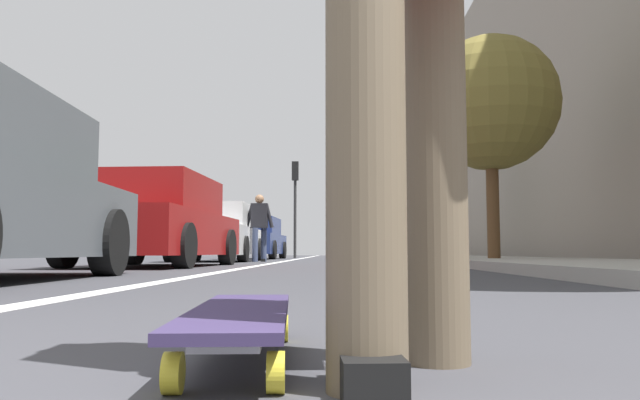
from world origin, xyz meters
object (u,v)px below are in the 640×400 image
at_px(skateboard, 240,318).
at_px(street_tree_mid, 490,104).
at_px(parked_car_mid, 155,223).
at_px(traffic_light, 295,191).
at_px(street_tree_far, 432,169).
at_px(parked_car_end, 256,239).
at_px(parked_car_far, 217,234).
at_px(pedestrian_distant, 259,223).

height_order(skateboard, street_tree_mid, street_tree_mid).
xyz_separation_m(parked_car_mid, traffic_light, (15.89, -1.25, 2.12)).
distance_m(skateboard, street_tree_far, 19.09).
height_order(parked_car_mid, street_tree_mid, street_tree_mid).
bearing_deg(parked_car_end, street_tree_mid, -149.08).
bearing_deg(traffic_light, parked_car_far, 172.37).
bearing_deg(parked_car_mid, street_tree_far, -32.29).
distance_m(parked_car_far, pedestrian_distant, 1.24).
bearing_deg(skateboard, parked_car_far, 11.24).
distance_m(parked_car_mid, pedestrian_distant, 5.57).
xyz_separation_m(skateboard, traffic_light, (24.79, 1.58, 2.75)).
bearing_deg(street_tree_mid, parked_car_mid, 107.99).
bearing_deg(parked_car_end, parked_car_far, 178.35).
bearing_deg(skateboard, street_tree_far, -10.01).
xyz_separation_m(parked_car_end, street_tree_far, (-2.37, -6.03, 2.20)).
bearing_deg(parked_car_far, parked_car_mid, -179.10).
bearing_deg(parked_car_end, skateboard, -172.52).
height_order(parked_car_mid, parked_car_far, parked_car_mid).
xyz_separation_m(parked_car_mid, parked_car_end, (12.06, -0.09, -0.01)).
bearing_deg(street_tree_mid, skateboard, 163.23).
relative_size(skateboard, parked_car_far, 0.20).
distance_m(parked_car_end, pedestrian_distant, 6.68).
bearing_deg(traffic_light, street_tree_mid, -160.71).
bearing_deg(pedestrian_distant, street_tree_far, -50.13).
xyz_separation_m(parked_car_mid, street_tree_mid, (1.99, -6.12, 2.48)).
xyz_separation_m(parked_car_mid, pedestrian_distant, (5.46, -1.06, 0.26)).
bearing_deg(skateboard, parked_car_end, 7.48).
relative_size(skateboard, parked_car_mid, 0.19).
relative_size(parked_car_mid, pedestrian_distant, 2.65).
height_order(skateboard, traffic_light, traffic_light).
height_order(parked_car_far, street_tree_far, street_tree_far).
height_order(parked_car_mid, street_tree_far, street_tree_far).
bearing_deg(street_tree_far, parked_car_mid, 147.71).
distance_m(parked_car_end, street_tree_far, 6.85).
xyz_separation_m(parked_car_far, traffic_light, (10.04, -1.35, 2.14)).
bearing_deg(traffic_light, parked_car_mid, 175.49).
bearing_deg(parked_car_far, street_tree_mid, -121.86).
bearing_deg(skateboard, traffic_light, 3.66).
bearing_deg(parked_car_end, pedestrian_distant, -171.63).
bearing_deg(pedestrian_distant, parked_car_far, 71.34).
xyz_separation_m(street_tree_mid, pedestrian_distant, (3.47, 5.06, -2.23)).
bearing_deg(street_tree_mid, street_tree_far, -0.00).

